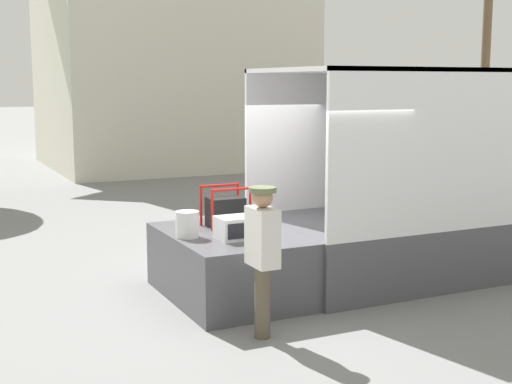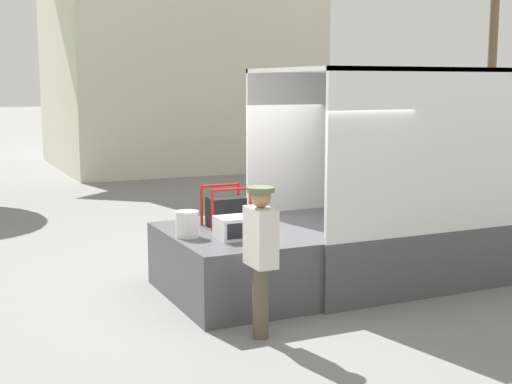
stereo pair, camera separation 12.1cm
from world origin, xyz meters
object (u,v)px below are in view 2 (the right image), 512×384
Objects in this scene: microwave at (236,228)px; orange_bucket at (187,224)px; box_truck at (485,201)px; worker_person at (261,246)px; portable_generator at (227,211)px; utility_pole at (494,26)px.

orange_bucket reaches higher than microwave.
microwave is at bearing -175.06° from box_truck.
worker_person is at bearing -161.28° from box_truck.
orange_bucket is at bearing 147.18° from microwave.
microwave is at bearing -32.82° from orange_bucket.
box_truck is at bearing -5.42° from portable_generator.
worker_person is (0.31, -1.53, 0.00)m from orange_bucket.
box_truck is at bearing 18.72° from worker_person.
orange_bucket is (-0.73, -0.44, -0.04)m from portable_generator.
worker_person is at bearing -101.94° from portable_generator.
utility_pole is at bearing 33.97° from orange_bucket.
microwave is 0.81m from portable_generator.
box_truck is at bearing 4.94° from microwave.
portable_generator is (-4.22, 0.40, 0.10)m from box_truck.
microwave is (-4.42, -0.38, 0.03)m from box_truck.
box_truck is 0.69× the size of utility_pole.
box_truck is 4.24m from portable_generator.
worker_person reaches higher than portable_generator.
box_truck reaches higher than worker_person.
portable_generator is at bearing -145.86° from utility_pole.
utility_pole is at bearing 34.14° from portable_generator.
worker_person is at bearing -100.49° from microwave.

